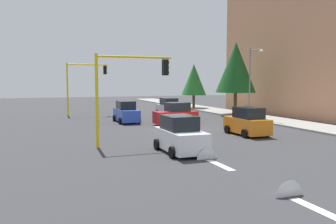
% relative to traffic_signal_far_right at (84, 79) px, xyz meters
% --- Properties ---
extents(ground_plane, '(120.00, 120.00, 0.00)m').
position_rel_traffic_signal_far_right_xyz_m(ground_plane, '(14.00, 5.71, -4.08)').
color(ground_plane, '#353538').
extents(sidewalk_kerb, '(80.00, 4.00, 0.15)m').
position_rel_traffic_signal_far_right_xyz_m(sidewalk_kerb, '(9.00, 16.21, -4.01)').
color(sidewalk_kerb, gray).
rests_on(sidewalk_kerb, ground).
extents(lane_arrow_near, '(2.40, 1.10, 1.10)m').
position_rel_traffic_signal_far_right_xyz_m(lane_arrow_near, '(25.51, 2.71, -4.08)').
color(lane_arrow_near, silver).
rests_on(lane_arrow_near, ground).
extents(lane_arrow_mid, '(2.40, 1.10, 1.10)m').
position_rel_traffic_signal_far_right_xyz_m(lane_arrow_mid, '(31.51, 2.71, -4.08)').
color(lane_arrow_mid, silver).
rests_on(lane_arrow_mid, ground).
extents(apartment_block, '(20.34, 9.30, 16.32)m').
position_rel_traffic_signal_far_right_xyz_m(apartment_block, '(6.90, 24.21, 4.09)').
color(apartment_block, tan).
rests_on(apartment_block, ground).
extents(traffic_signal_far_right, '(0.36, 4.59, 5.78)m').
position_rel_traffic_signal_far_right_xyz_m(traffic_signal_far_right, '(0.00, 0.00, 0.00)').
color(traffic_signal_far_right, yellow).
rests_on(traffic_signal_far_right, ground).
extents(traffic_signal_near_right, '(0.36, 4.59, 5.36)m').
position_rel_traffic_signal_far_right_xyz_m(traffic_signal_near_right, '(20.00, 0.07, -0.28)').
color(traffic_signal_near_right, yellow).
rests_on(traffic_signal_near_right, ground).
extents(street_lamp_curbside, '(2.15, 0.28, 7.00)m').
position_rel_traffic_signal_far_right_xyz_m(street_lamp_curbside, '(10.39, 14.91, 0.26)').
color(street_lamp_curbside, slate).
rests_on(street_lamp_curbside, ground).
extents(tree_roadside_far, '(3.38, 3.38, 6.13)m').
position_rel_traffic_signal_far_right_xyz_m(tree_roadside_far, '(-4.00, 15.21, -0.08)').
color(tree_roadside_far, brown).
rests_on(tree_roadside_far, ground).
extents(tree_roadside_mid, '(4.40, 4.40, 8.06)m').
position_rel_traffic_signal_far_right_xyz_m(tree_roadside_mid, '(6.00, 15.71, 1.21)').
color(tree_roadside_mid, brown).
rests_on(tree_roadside_mid, ground).
extents(car_blue, '(4.04, 1.95, 1.98)m').
position_rel_traffic_signal_far_right_xyz_m(car_blue, '(8.36, 2.73, -3.19)').
color(car_blue, blue).
rests_on(car_blue, ground).
extents(car_orange, '(3.71, 2.01, 1.98)m').
position_rel_traffic_signal_far_right_xyz_m(car_orange, '(18.94, 8.90, -3.19)').
color(car_orange, orange).
rests_on(car_orange, ground).
extents(car_white, '(3.85, 2.07, 1.98)m').
position_rel_traffic_signal_far_right_xyz_m(car_white, '(22.98, 2.12, -3.19)').
color(car_white, white).
rests_on(car_white, ground).
extents(car_red, '(2.03, 3.62, 1.98)m').
position_rel_traffic_signal_far_right_xyz_m(car_red, '(12.00, 6.22, -3.19)').
color(car_red, red).
rests_on(car_red, ground).
extents(car_silver, '(3.86, 1.97, 1.98)m').
position_rel_traffic_signal_far_right_xyz_m(car_silver, '(4.05, 8.50, -3.19)').
color(car_silver, '#B2B5BA').
rests_on(car_silver, ground).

